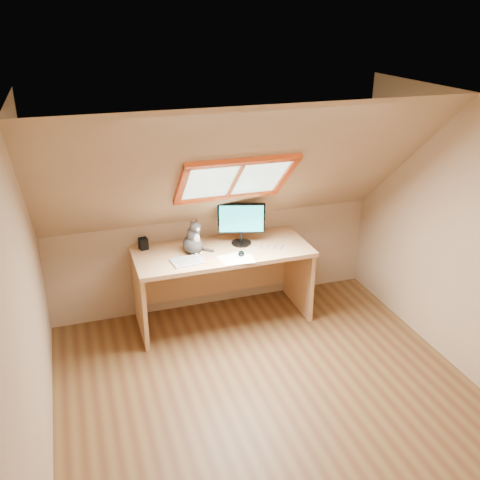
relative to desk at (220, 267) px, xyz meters
name	(u,v)px	position (x,y,z in m)	size (l,w,h in m)	color
ground	(274,401)	(0.03, -1.45, -0.57)	(3.50, 3.50, 0.00)	brown
room_shell	(284,249)	(0.03, -1.55, 0.86)	(3.52, 3.52, 2.41)	tan
desk	(220,267)	(0.00, 0.00, 0.00)	(1.76, 0.77, 0.80)	tan
monitor	(241,221)	(0.22, -0.01, 0.49)	(0.47, 0.20, 0.44)	black
cat	(193,240)	(-0.29, -0.06, 0.37)	(0.27, 0.29, 0.36)	#3A3633
desk_speaker	(143,244)	(-0.74, 0.18, 0.29)	(0.08, 0.08, 0.12)	black
graphics_tablet	(188,261)	(-0.39, -0.25, 0.24)	(0.30, 0.21, 0.01)	#B2B2B7
mouse	(241,253)	(0.14, -0.26, 0.25)	(0.06, 0.11, 0.04)	black
papers	(227,260)	(-0.02, -0.33, 0.24)	(0.33, 0.27, 0.00)	white
cables	(264,248)	(0.40, -0.19, 0.24)	(0.51, 0.26, 0.01)	silver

